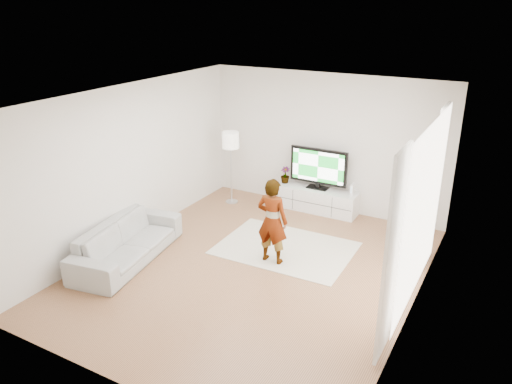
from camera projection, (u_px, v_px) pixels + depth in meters
The scene contains 17 objects.
floor at pixel (253, 269), 8.13m from camera, with size 6.00×6.00×0.00m, color #A5724A.
ceiling at pixel (253, 98), 7.11m from camera, with size 6.00×6.00×0.00m, color white.
wall_left at pixel (129, 165), 8.75m from camera, with size 0.02×6.00×2.80m, color silver.
wall_right at pixel (420, 222), 6.49m from camera, with size 0.02×6.00×2.80m, color silver.
wall_back at pixel (326, 143), 10.07m from camera, with size 5.00×0.02×2.80m, color silver.
wall_front at pixel (112, 279), 5.17m from camera, with size 5.00×0.02×2.80m, color silver.
window at pixel (424, 211), 6.73m from camera, with size 0.01×2.60×2.50m, color white.
curtain_near at pixel (392, 256), 5.74m from camera, with size 0.04×0.70×2.60m, color white.
curtain_far at pixel (435, 187), 7.86m from camera, with size 0.04×0.70×2.60m, color white.
media_console at pixel (316, 199), 10.32m from camera, with size 1.72×0.49×0.48m.
television at pixel (318, 167), 10.09m from camera, with size 1.21×0.24×0.84m.
game_console at pixel (352, 190), 9.85m from camera, with size 0.06×0.17×0.23m.
potted_plant at pixel (285, 175), 10.50m from camera, with size 0.19×0.19×0.35m, color #3F7238.
rug at pixel (285, 248), 8.81m from camera, with size 2.30×1.66×0.01m, color beige.
player at pixel (272, 221), 8.12m from camera, with size 0.53×0.35×1.46m, color #334772.
sofa at pixel (127, 242), 8.33m from camera, with size 2.24×0.88×0.66m, color #A8A8A4.
floor_lamp at pixel (231, 143), 10.35m from camera, with size 0.34×0.34×1.55m.
Camera 1 is at (3.49, -6.21, 4.12)m, focal length 35.00 mm.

